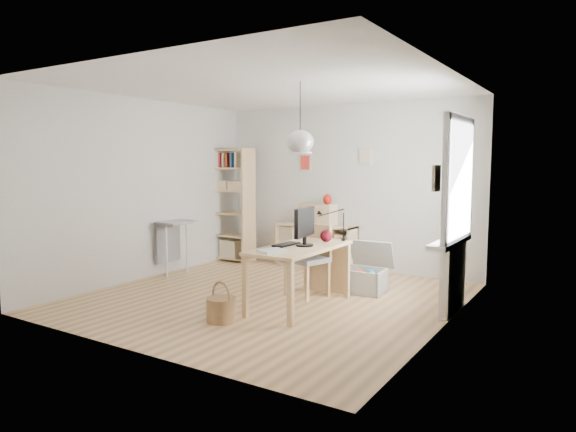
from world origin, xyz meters
The scene contains 20 objects.
ground centered at (0.00, 0.00, 0.00)m, with size 4.50×4.50×0.00m, color tan.
room_shell centered at (0.55, -0.15, 2.00)m, with size 4.50×4.50×4.50m.
window_unit centered at (2.23, 0.60, 1.55)m, with size 0.07×1.16×1.46m.
radiator centered at (2.19, 0.60, 0.40)m, with size 0.10×0.80×0.80m, color white.
windowsill centered at (2.14, 0.60, 0.83)m, with size 0.22×1.20×0.06m, color white.
desk centered at (0.55, -0.15, 0.66)m, with size 0.70×1.50×0.75m.
cube_shelf centered at (-0.47, 2.08, 0.30)m, with size 1.40×0.38×0.72m.
tall_bookshelf centered at (-2.04, 1.80, 1.09)m, with size 0.80×0.38×2.00m.
side_table centered at (-2.04, 0.35, 0.67)m, with size 0.40×0.55×0.85m.
chair centered at (0.40, 0.39, 0.54)m, with size 0.56×0.56×0.94m.
wicker_basket centered at (0.11, -1.11, 0.15)m, with size 0.33×0.33×0.45m.
storage_chest centered at (0.90, 0.96, 0.22)m, with size 0.65×0.73×0.67m.
monitor centered at (0.60, -0.12, 1.01)m, with size 0.21×0.54×0.47m.
keyboard centered at (0.38, -0.18, 0.76)m, with size 0.15×0.40×0.02m, color black.
task_lamp centered at (0.64, 0.44, 1.01)m, with size 0.36×0.13×0.39m.
yarn_ball centered at (0.67, 0.30, 0.83)m, with size 0.15×0.15×0.15m, color #540B17.
paper_tray centered at (0.50, -0.68, 0.76)m, with size 0.23×0.29×0.03m, color white.
drawer_chest centered at (-0.40, 2.04, 0.89)m, with size 0.60×0.28×0.34m, color beige.
red_vase centered at (-0.23, 2.04, 1.15)m, with size 0.15×0.15×0.18m, color maroon.
potted_plant centered at (2.12, 0.87, 1.00)m, with size 0.26×0.22×0.29m, color #275921.
Camera 1 is at (3.67, -5.41, 1.76)m, focal length 32.00 mm.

